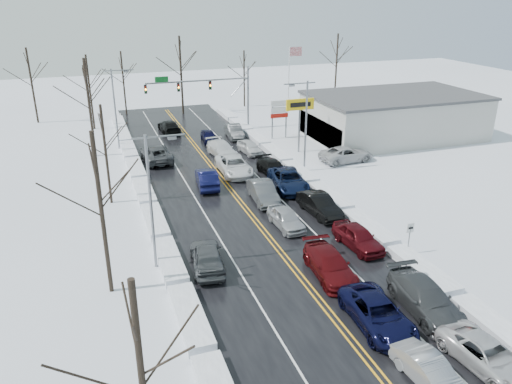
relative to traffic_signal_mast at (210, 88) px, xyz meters
name	(u,v)px	position (x,y,z in m)	size (l,w,h in m)	color
ground	(257,223)	(-3.45, -27.99, -5.48)	(160.00, 160.00, 0.00)	silver
road_surface	(249,213)	(-3.45, -25.99, -5.47)	(14.00, 84.00, 0.01)	black
snow_bank_left	(156,227)	(-11.05, -25.99, -5.48)	(1.48, 72.00, 0.57)	white
snow_bank_right	(333,201)	(4.15, -25.99, -5.48)	(1.48, 72.00, 0.57)	white
traffic_signal_mast	(210,88)	(0.00, 0.00, 0.00)	(13.28, 0.39, 8.00)	slate
tires_plus_sign	(300,108)	(7.05, -12.00, -0.49)	(3.20, 0.34, 6.00)	slate
used_vehicles_sign	(279,111)	(7.05, -5.99, -2.16)	(2.20, 0.22, 4.65)	slate
speed_limit_sign	(410,233)	(4.75, -35.99, -3.84)	(0.55, 0.09, 2.35)	slate
flagpole	(290,77)	(11.72, 2.01, 0.45)	(1.87, 1.20, 10.00)	silver
dealership_building	(393,116)	(20.53, -9.99, -2.82)	(20.40, 12.40, 5.30)	#B2B2AD
streetlight_ne	(304,119)	(4.85, -17.99, -0.17)	(3.20, 0.25, 9.00)	slate
streetlight_sw	(153,192)	(-11.74, -31.99, -0.17)	(3.20, 0.25, 9.00)	slate
streetlight_nw	(116,102)	(-11.74, -3.99, -0.17)	(3.20, 0.25, 9.00)	slate
tree_left_a	(139,352)	(-14.45, -47.99, 0.81)	(3.60, 3.60, 9.00)	#2D231C
tree_left_b	(98,184)	(-14.95, -33.99, 1.51)	(4.00, 4.00, 10.00)	#2D231C
tree_left_c	(104,136)	(-13.95, -19.99, 0.46)	(3.40, 3.40, 8.50)	#2D231C
tree_left_d	(87,89)	(-14.65, -5.99, 1.86)	(4.20, 4.20, 10.50)	#2D231C
tree_left_e	(88,78)	(-14.25, 6.01, 1.16)	(3.80, 3.80, 9.50)	#2D231C
tree_far_a	(30,71)	(-21.45, 12.01, 1.51)	(4.00, 4.00, 10.00)	#2D231C
tree_far_b	(122,71)	(-9.45, 13.01, 0.81)	(3.60, 3.60, 9.00)	#2D231C
tree_far_c	(180,60)	(-1.45, 11.01, 2.21)	(4.40, 4.40, 11.00)	#2D231C
tree_far_d	(244,68)	(8.55, 12.51, 0.46)	(3.40, 3.40, 8.50)	#2D231C
tree_far_e	(337,54)	(24.55, 13.01, 1.86)	(4.20, 4.20, 10.50)	#2D231C
queued_car_1	(428,383)	(-1.62, -46.77, -5.48)	(1.45, 4.17, 1.37)	#93969B
queued_car_2	(377,325)	(-1.54, -42.22, -5.48)	(2.55, 5.53, 1.54)	black
queued_car_3	(329,275)	(-1.64, -36.74, -5.48)	(2.21, 5.43, 1.58)	#4B0A0D
queued_car_4	(286,227)	(-1.59, -29.35, -5.48)	(1.75, 4.36, 1.49)	#A6A9AE
queued_car_5	(263,201)	(-1.53, -23.97, -5.48)	(1.77, 5.07, 1.67)	#45484B
queued_car_6	(234,173)	(-1.88, -16.48, -5.48)	(2.78, 6.03, 1.68)	white
queued_car_7	(222,156)	(-1.51, -10.59, -5.48)	(2.19, 5.38, 1.56)	silver
queued_car_8	(209,142)	(-1.50, -4.77, -5.48)	(1.62, 4.02, 1.37)	black
queued_car_10	(485,367)	(1.71, -46.74, -5.48)	(2.32, 5.03, 1.40)	silver
queued_car_11	(424,311)	(1.71, -41.95, -5.48)	(2.37, 5.84, 1.69)	#383A3C
queued_car_12	(357,247)	(1.98, -34.00, -5.48)	(1.88, 4.67, 1.59)	#44090E
queued_car_13	(319,214)	(1.86, -28.02, -5.48)	(1.75, 5.01, 1.65)	black
queued_car_14	(288,189)	(1.65, -21.98, -5.48)	(2.81, 6.09, 1.69)	black
queued_car_15	(273,175)	(1.64, -18.21, -5.48)	(2.05, 5.04, 1.46)	black
queued_car_16	(250,153)	(1.67, -10.72, -5.48)	(1.70, 4.21, 1.44)	silver
queued_car_17	(234,138)	(1.89, -4.08, -5.48)	(1.69, 4.84, 1.59)	#3E4143
oncoming_car_0	(207,187)	(-5.28, -19.08, -5.48)	(1.77, 5.08, 1.68)	black
oncoming_car_1	(157,161)	(-8.58, -10.08, -5.48)	(2.79, 6.05, 1.68)	#414447
oncoming_car_2	(169,132)	(-5.27, 0.97, -5.48)	(2.21, 5.43, 1.58)	black
oncoming_car_3	(208,268)	(-8.78, -33.30, -5.48)	(2.02, 5.03, 1.71)	#45474A
parked_car_0	(346,161)	(10.46, -16.76, -5.48)	(2.69, 5.84, 1.62)	#BCBCBE
parked_car_1	(346,144)	(13.52, -11.11, -5.48)	(1.98, 4.86, 1.41)	#3F4244
parked_car_2	(316,137)	(11.58, -7.20, -5.48)	(1.61, 4.00, 1.36)	black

